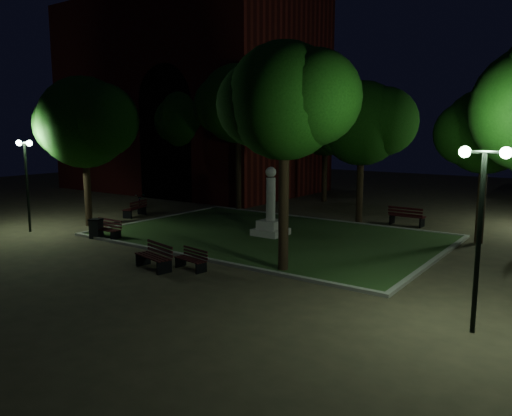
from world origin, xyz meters
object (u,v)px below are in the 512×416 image
at_px(bench_west_near, 106,230).
at_px(monument, 271,217).
at_px(bench_far_side, 406,217).
at_px(bench_near_right, 192,260).
at_px(bicycle, 140,201).
at_px(trash_bin, 96,228).
at_px(bench_left_side, 136,209).
at_px(bench_near_left, 155,257).

bearing_deg(bench_west_near, monument, 38.39).
distance_m(monument, bench_far_side, 7.67).
bearing_deg(bench_near_right, bench_west_near, 176.94).
bearing_deg(monument, bicycle, 168.33).
bearing_deg(bicycle, bench_far_side, -35.36).
bearing_deg(trash_bin, bench_near_right, -10.27).
bearing_deg(bench_left_side, bench_near_right, 43.30).
xyz_separation_m(trash_bin, bicycle, (-5.35, 7.39, -0.01)).
distance_m(bench_near_right, bicycle, 15.21).
relative_size(bench_left_side, trash_bin, 1.93).
height_order(monument, bench_west_near, monument).
height_order(monument, bench_near_left, monument).
xyz_separation_m(monument, bicycle, (-11.71, 2.42, -0.51)).
bearing_deg(bench_far_side, bench_near_left, 72.86).
bearing_deg(bench_far_side, bicycle, 15.80).
bearing_deg(trash_bin, bench_left_side, 121.22).
height_order(bench_near_left, bench_left_side, bench_near_left).
xyz_separation_m(bench_near_right, bench_left_side, (-10.18, 6.30, 0.08)).
height_order(bench_west_near, bench_far_side, bench_far_side).
bearing_deg(bicycle, bench_left_side, -94.95).
xyz_separation_m(bench_left_side, bench_far_side, (13.70, 6.30, 0.04)).
bearing_deg(monument, bench_left_side, 179.77).
relative_size(bench_near_left, trash_bin, 1.96).
xyz_separation_m(bench_far_side, bicycle, (-16.01, -3.92, -0.02)).
bearing_deg(bench_left_side, bench_near_left, 37.26).
xyz_separation_m(monument, bench_near_right, (0.78, -6.27, -0.60)).
relative_size(bench_left_side, bench_far_side, 0.95).
xyz_separation_m(bench_near_left, bench_left_side, (-9.06, 7.03, -0.01)).
xyz_separation_m(bench_near_left, bench_west_near, (-5.58, 2.26, -0.02)).
distance_m(bench_near_right, bench_left_side, 11.97).
bearing_deg(monument, bench_west_near, -141.31).
relative_size(bench_near_left, bench_west_near, 1.09).
xyz_separation_m(bench_left_side, bicycle, (-2.31, 2.38, 0.02)).
bearing_deg(bench_far_side, trash_bin, 48.74).
xyz_separation_m(bench_near_left, bicycle, (-11.37, 9.41, 0.01)).
height_order(monument, bench_left_side, monument).
distance_m(bench_near_left, bench_left_side, 11.47).
bearing_deg(bench_left_side, trash_bin, 16.30).
bearing_deg(bicycle, monument, -60.78).
bearing_deg(bench_far_side, monument, 57.88).
height_order(monument, bench_far_side, monument).
relative_size(monument, bicycle, 1.87).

